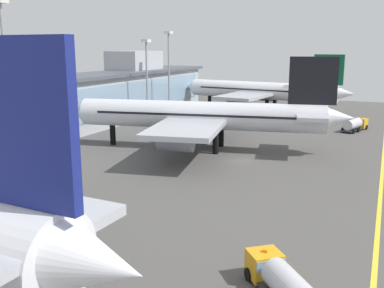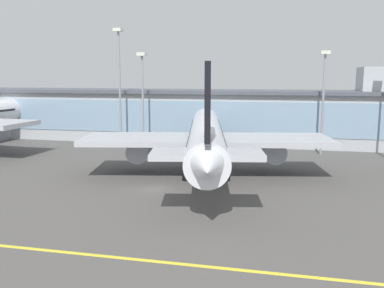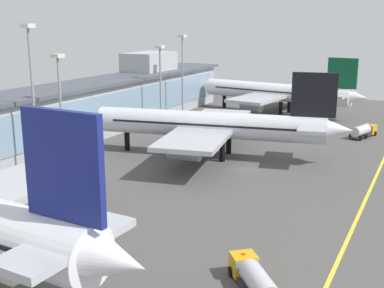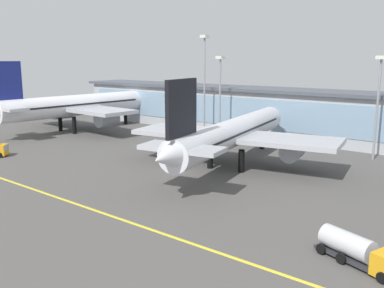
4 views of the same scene
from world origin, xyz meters
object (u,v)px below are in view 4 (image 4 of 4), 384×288
apron_light_mast_east (204,72)px  baggage_tug_near (361,251)px  airliner_near_left (76,106)px  apron_light_mast_centre (220,84)px  airliner_near_right (233,134)px  apron_light_mast_west (379,91)px

apron_light_mast_east → baggage_tug_near: bearing=-40.9°
airliner_near_left → apron_light_mast_centre: bearing=-65.1°
airliner_near_left → airliner_near_right: bearing=-93.5°
apron_light_mast_centre → apron_light_mast_east: apron_light_mast_east is taller
airliner_near_left → apron_light_mast_centre: apron_light_mast_centre is taller
airliner_near_right → apron_light_mast_east: bearing=35.2°
airliner_near_left → airliner_near_right: 56.67m
airliner_near_left → baggage_tug_near: size_ratio=5.87×
apron_light_mast_west → airliner_near_right: bearing=-130.7°
airliner_near_left → airliner_near_right: airliner_near_left is taller
airliner_near_right → apron_light_mast_east: apron_light_mast_east is taller
apron_light_mast_west → apron_light_mast_centre: size_ratio=1.00×
apron_light_mast_centre → apron_light_mast_east: 6.42m
baggage_tug_near → apron_light_mast_east: apron_light_mast_east is taller
apron_light_mast_east → airliner_near_right: bearing=-43.7°
airliner_near_right → apron_light_mast_centre: (-18.12, 21.75, 7.52)m
apron_light_mast_centre → baggage_tug_near: bearing=-43.4°
airliner_near_left → apron_light_mast_centre: (38.19, 15.33, 6.69)m
apron_light_mast_west → airliner_near_left: bearing=-168.0°
apron_light_mast_centre → apron_light_mast_east: (-5.64, 0.97, 2.91)m
baggage_tug_near → apron_light_mast_centre: (-49.68, 46.93, 12.31)m
baggage_tug_near → apron_light_mast_west: bearing=123.3°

